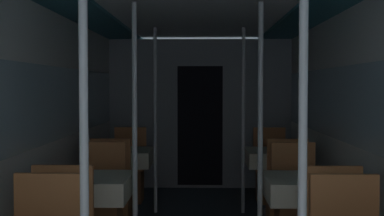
{
  "coord_description": "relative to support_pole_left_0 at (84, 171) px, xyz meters",
  "views": [
    {
      "loc": [
        0.05,
        -1.52,
        1.45
      ],
      "look_at": [
        -0.05,
        3.28,
        1.25
      ],
      "focal_mm": 50.0,
      "sensor_mm": 36.0,
      "label": 1
    }
  ],
  "objects": [
    {
      "name": "bulkhead_far",
      "position": [
        0.5,
        5.16,
        -0.0
      ],
      "size": [
        2.58,
        0.09,
        2.11
      ],
      "color": "gray",
      "rests_on": "ground_plane"
    },
    {
      "name": "support_pole_right_2",
      "position": [
        1.0,
        3.63,
        0.0
      ],
      "size": [
        0.04,
        0.04,
        2.11
      ],
      "color": "silver",
      "rests_on": "ground_plane"
    },
    {
      "name": "dining_table_left_1",
      "position": [
        -0.39,
        1.82,
        -0.45
      ],
      "size": [
        0.69,
        0.69,
        0.72
      ],
      "color": "#4C4C51",
      "rests_on": "ground_plane"
    },
    {
      "name": "dining_table_right_2",
      "position": [
        1.39,
        3.63,
        -0.45
      ],
      "size": [
        0.69,
        0.69,
        0.72
      ],
      "color": "#4C4C51",
      "rests_on": "ground_plane"
    },
    {
      "name": "chair_left_near_2",
      "position": [
        -0.39,
        3.05,
        -0.77
      ],
      "size": [
        0.41,
        0.41,
        0.92
      ],
      "color": "#9C5B31",
      "rests_on": "ground_plane"
    },
    {
      "name": "support_pole_right_0",
      "position": [
        1.0,
        0.0,
        0.0
      ],
      "size": [
        0.04,
        0.04,
        2.11
      ],
      "color": "silver",
      "rests_on": "ground_plane"
    },
    {
      "name": "support_pole_left_2",
      "position": [
        0.0,
        3.63,
        0.0
      ],
      "size": [
        0.04,
        0.04,
        2.11
      ],
      "color": "silver",
      "rests_on": "ground_plane"
    },
    {
      "name": "support_pole_left_0",
      "position": [
        0.0,
        0.0,
        0.0
      ],
      "size": [
        0.04,
        0.04,
        2.11
      ],
      "color": "silver",
      "rests_on": "ground_plane"
    },
    {
      "name": "support_pole_left_1",
      "position": [
        0.0,
        1.82,
        0.0
      ],
      "size": [
        0.04,
        0.04,
        2.11
      ],
      "color": "silver",
      "rests_on": "ground_plane"
    },
    {
      "name": "chair_right_far_2",
      "position": [
        1.39,
        4.22,
        -0.77
      ],
      "size": [
        0.41,
        0.41,
        0.92
      ],
      "rotation": [
        0.0,
        0.0,
        3.14
      ],
      "color": "#9C5B31",
      "rests_on": "ground_plane"
    },
    {
      "name": "dining_table_right_1",
      "position": [
        1.39,
        1.82,
        -0.45
      ],
      "size": [
        0.69,
        0.69,
        0.72
      ],
      "color": "#4C4C51",
      "rests_on": "ground_plane"
    },
    {
      "name": "dining_table_left_2",
      "position": [
        -0.39,
        3.63,
        -0.45
      ],
      "size": [
        0.69,
        0.69,
        0.72
      ],
      "color": "#4C4C51",
      "rests_on": "ground_plane"
    },
    {
      "name": "wall_left",
      "position": [
        -0.81,
        1.94,
        0.03
      ],
      "size": [
        0.05,
        8.52,
        2.11
      ],
      "color": "silver",
      "rests_on": "ground_plane"
    },
    {
      "name": "support_pole_right_1",
      "position": [
        1.0,
        1.82,
        0.0
      ],
      "size": [
        0.04,
        0.04,
        2.11
      ],
      "color": "silver",
      "rests_on": "ground_plane"
    },
    {
      "name": "chair_left_far_2",
      "position": [
        -0.39,
        4.22,
        -0.77
      ],
      "size": [
        0.41,
        0.41,
        0.92
      ],
      "rotation": [
        0.0,
        0.0,
        3.14
      ],
      "color": "#9C5B31",
      "rests_on": "ground_plane"
    },
    {
      "name": "wall_right",
      "position": [
        1.82,
        1.94,
        0.03
      ],
      "size": [
        0.05,
        8.52,
        2.11
      ],
      "color": "silver",
      "rests_on": "ground_plane"
    },
    {
      "name": "chair_right_far_1",
      "position": [
        1.39,
        2.4,
        -0.77
      ],
      "size": [
        0.41,
        0.41,
        0.92
      ],
      "rotation": [
        0.0,
        0.0,
        3.14
      ],
      "color": "#9C5B31",
      "rests_on": "ground_plane"
    },
    {
      "name": "chair_left_far_1",
      "position": [
        -0.39,
        2.4,
        -0.77
      ],
      "size": [
        0.41,
        0.41,
        0.92
      ],
      "rotation": [
        0.0,
        0.0,
        3.14
      ],
      "color": "#9C5B31",
      "rests_on": "ground_plane"
    },
    {
      "name": "chair_right_near_2",
      "position": [
        1.39,
        3.05,
        -0.77
      ],
      "size": [
        0.41,
        0.41,
        0.92
      ],
      "color": "#9C5B31",
      "rests_on": "ground_plane"
    }
  ]
}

